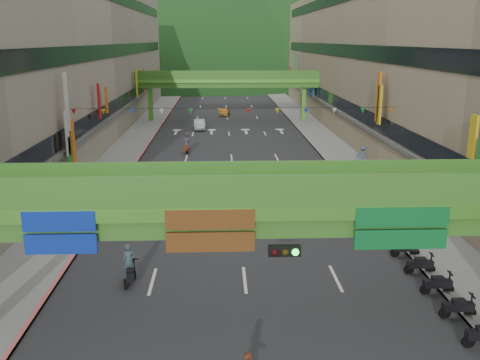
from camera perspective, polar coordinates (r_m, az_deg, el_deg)
road_slab at (r=63.07m, az=-1.12°, el=4.34°), size 18.00×140.00×0.02m
sidewalk_left at (r=63.81m, az=-11.07°, el=4.25°), size 4.00×140.00×0.15m
sidewalk_right at (r=64.21m, az=8.77°, el=4.42°), size 4.00×140.00×0.15m
curb_left at (r=63.54m, az=-9.37°, el=4.30°), size 0.20×140.00×0.18m
curb_right at (r=63.87m, az=7.10°, el=4.44°), size 0.20×140.00×0.18m
building_row_left at (r=64.55m, az=-18.63°, el=12.28°), size 12.80×95.00×19.00m
building_row_right at (r=65.22m, az=16.13°, el=12.48°), size 12.80×95.00×19.00m
overpass_near at (r=18.59m, az=4.38°, el=-4.80°), size 28.00×12.27×7.10m
overpass_far at (r=77.26m, az=-1.36°, el=10.30°), size 28.00×2.20×7.10m
hill_left at (r=172.95m, az=-6.91°, el=10.88°), size 168.00×140.00×112.00m
hill_right at (r=194.13m, az=5.66°, el=11.32°), size 208.00×176.00×128.00m
bunting_string at (r=42.39m, az=-0.63°, el=7.37°), size 26.00×0.36×0.47m
scooter_rider_near at (r=26.39m, az=-11.74°, el=-8.96°), size 0.76×1.57×2.02m
scooter_rider_left at (r=34.22m, az=-12.80°, el=-3.35°), size 1.00×1.60×1.99m
scooter_rider_far at (r=55.32m, az=-5.70°, el=3.97°), size 0.97×1.60×2.19m
parked_scooter_row at (r=27.56m, az=19.46°, el=-9.42°), size 1.60×11.55×1.08m
car_silver at (r=70.20m, az=-4.36°, el=5.91°), size 1.70×4.14×1.33m
car_yellow at (r=83.03m, az=-1.65°, el=7.28°), size 1.79×3.72×1.22m
pedestrian_dark at (r=32.73m, az=17.54°, el=-4.68°), size 1.13×0.63×1.82m
pedestrian_blue at (r=51.29m, az=12.95°, el=2.47°), size 0.92×0.82×1.65m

